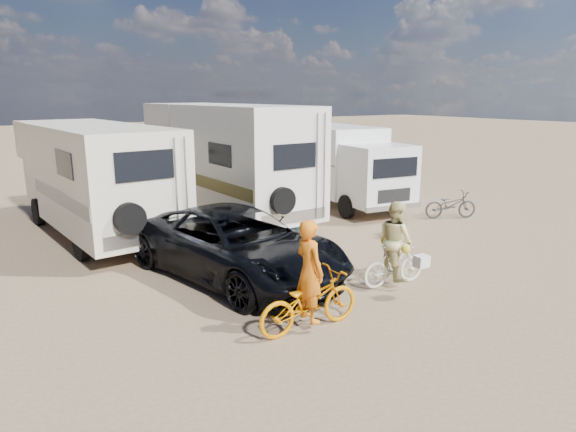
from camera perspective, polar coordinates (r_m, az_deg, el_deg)
ground at (r=11.95m, az=9.69°, el=-6.57°), size 140.00×140.00×0.00m
rv_main at (r=17.33m, az=-6.92°, el=6.07°), size 2.91×8.00×3.72m
rv_left at (r=15.95m, az=-20.70°, el=3.72°), size 3.30×7.76×3.20m
box_truck at (r=19.02m, az=6.37°, el=5.46°), size 2.91×6.16×2.89m
dark_suv at (r=11.53m, az=-5.73°, el=-3.13°), size 3.74×6.03×1.56m
bike_man at (r=9.05m, az=2.37°, el=-9.49°), size 2.00×0.70×1.05m
bike_woman at (r=11.31m, az=11.75°, el=-5.35°), size 1.58×0.59×0.93m
rider_man at (r=8.90m, az=2.40°, el=-7.22°), size 0.44×0.66×1.82m
rider_woman at (r=11.19m, az=11.84°, el=-3.53°), size 0.72×0.88×1.68m
bike_parked at (r=17.90m, az=17.67°, el=1.20°), size 1.84×1.28×0.92m
cooler at (r=15.20m, az=0.96°, el=-1.23°), size 0.61×0.53×0.41m
crate at (r=15.04m, az=12.03°, el=-1.73°), size 0.49×0.49×0.39m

